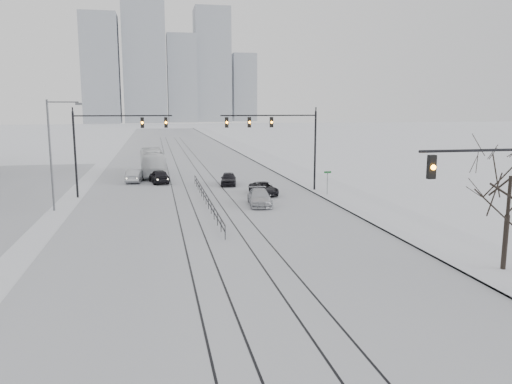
% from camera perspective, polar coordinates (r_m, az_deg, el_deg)
% --- Properties ---
extents(road, '(22.00, 260.00, 0.02)m').
position_cam_1_polar(road, '(73.26, -8.12, 3.01)').
color(road, silver).
rests_on(road, ground).
extents(sidewalk_east, '(5.00, 260.00, 0.16)m').
position_cam_1_polar(sidewalk_east, '(75.25, 2.21, 3.33)').
color(sidewalk_east, white).
rests_on(sidewalk_east, ground).
extents(curb, '(0.10, 260.00, 0.12)m').
position_cam_1_polar(curb, '(74.71, 0.38, 3.27)').
color(curb, gray).
rests_on(curb, ground).
extents(tram_rails, '(5.30, 180.00, 0.01)m').
position_cam_1_polar(tram_rails, '(53.49, -6.82, 0.60)').
color(tram_rails, black).
rests_on(tram_rails, ground).
extents(skyline, '(96.00, 48.00, 72.00)m').
position_cam_1_polar(skyline, '(287.30, -9.90, 13.98)').
color(skyline, '#979DA6').
rests_on(skyline, ground).
extents(traffic_mast_near, '(6.10, 0.37, 7.00)m').
position_cam_1_polar(traffic_mast_near, '(24.25, 26.96, -0.48)').
color(traffic_mast_near, black).
rests_on(traffic_mast_near, ground).
extents(traffic_mast_ne, '(9.60, 0.37, 8.00)m').
position_cam_1_polar(traffic_mast_ne, '(49.30, 3.09, 6.60)').
color(traffic_mast_ne, black).
rests_on(traffic_mast_ne, ground).
extents(traffic_mast_nw, '(9.10, 0.37, 8.00)m').
position_cam_1_polar(traffic_mast_nw, '(48.93, -16.60, 5.97)').
color(traffic_mast_nw, black).
rests_on(traffic_mast_nw, ground).
extents(street_light_west, '(2.73, 0.25, 9.00)m').
position_cam_1_polar(street_light_west, '(43.52, -22.10, 4.77)').
color(street_light_west, '#595B60').
rests_on(street_light_west, ground).
extents(bare_tree, '(4.40, 4.40, 6.10)m').
position_cam_1_polar(bare_tree, '(28.07, 27.03, 0.61)').
color(bare_tree, black).
rests_on(bare_tree, ground).
extents(median_fence, '(0.06, 24.00, 1.00)m').
position_cam_1_polar(median_fence, '(43.58, -5.74, -0.77)').
color(median_fence, black).
rests_on(median_fence, ground).
extents(street_sign, '(0.70, 0.06, 2.40)m').
position_cam_1_polar(street_sign, '(47.93, 8.17, 1.44)').
color(street_sign, '#595B60').
rests_on(street_sign, ground).
extents(sedan_sb_inner, '(2.53, 4.71, 1.52)m').
position_cam_1_polar(sedan_sb_inner, '(56.77, -11.02, 1.77)').
color(sedan_sb_inner, black).
rests_on(sedan_sb_inner, ground).
extents(sedan_sb_outer, '(2.11, 4.62, 1.47)m').
position_cam_1_polar(sedan_sb_outer, '(58.12, -13.67, 1.83)').
color(sedan_sb_outer, '#B1B3B9').
rests_on(sedan_sb_outer, ground).
extents(sedan_nb_front, '(2.39, 4.53, 1.21)m').
position_cam_1_polar(sedan_nb_front, '(48.22, 0.89, 0.38)').
color(sedan_nb_front, black).
rests_on(sedan_nb_front, ground).
extents(sedan_nb_right, '(2.38, 4.87, 1.37)m').
position_cam_1_polar(sedan_nb_right, '(43.02, 0.42, -0.65)').
color(sedan_nb_right, silver).
rests_on(sedan_nb_right, ground).
extents(sedan_nb_far, '(2.26, 4.25, 1.38)m').
position_cam_1_polar(sedan_nb_far, '(54.37, -3.17, 1.51)').
color(sedan_nb_far, black).
rests_on(sedan_nb_far, ground).
extents(box_truck, '(3.20, 11.49, 3.17)m').
position_cam_1_polar(box_truck, '(63.69, -11.75, 3.34)').
color(box_truck, white).
rests_on(box_truck, ground).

